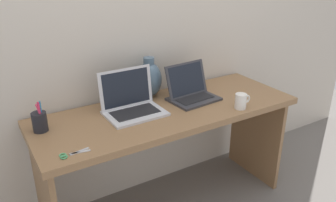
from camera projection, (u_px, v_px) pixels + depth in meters
name	position (u px, v px, depth m)	size (l,w,h in m)	color
back_wall	(141.00, 24.00, 2.20)	(4.40, 0.04, 2.40)	beige
desk	(168.00, 130.00, 2.18)	(1.64, 0.60, 0.74)	olive
laptop_left	(131.00, 101.00, 2.05)	(0.34, 0.26, 0.25)	silver
laptop_right	(190.00, 90.00, 2.24)	(0.32, 0.25, 0.23)	#333338
green_vase	(149.00, 79.00, 2.26)	(0.17, 0.17, 0.26)	slate
coffee_mug	(241.00, 101.00, 2.10)	(0.11, 0.07, 0.09)	white
pen_cup	(40.00, 122.00, 1.83)	(0.08, 0.08, 0.17)	black
scissors	(69.00, 155.00, 1.63)	(0.15, 0.05, 0.01)	#B7B7BC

